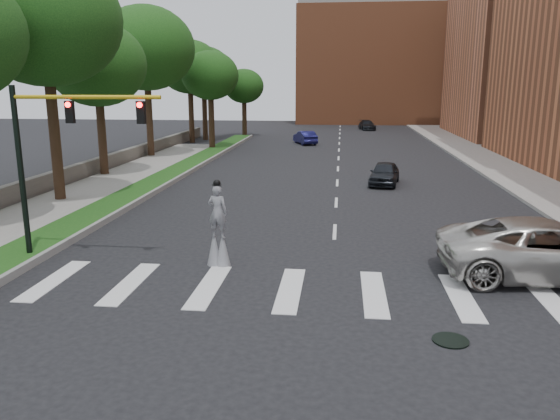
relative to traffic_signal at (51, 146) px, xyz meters
The scene contains 22 objects.
ground_plane 11.04m from the traffic_signal, 17.05° to the right, with size 160.00×160.00×0.00m, color black.
grass_median 17.56m from the traffic_signal, 95.77° to the left, with size 2.00×60.00×0.25m, color #184313.
median_curb 17.48m from the traffic_signal, 92.25° to the left, with size 0.20×60.00×0.28m, color gray.
sidewalk_left 9.37m from the traffic_signal, 123.98° to the left, with size 4.00×60.00×0.18m, color gray.
sidewalk_right 31.58m from the traffic_signal, 44.64° to the left, with size 5.00×90.00×0.18m, color gray.
stone_wall 20.64m from the traffic_signal, 110.80° to the left, with size 0.50×56.00×1.10m, color #59544C.
manhole 14.33m from the traffic_signal, 21.36° to the right, with size 0.90×0.90×0.04m, color black.
building_far 60.38m from the traffic_signal, 58.07° to the left, with size 16.00×22.00×20.00m, color #BE6946.
building_backdrop 76.80m from the traffic_signal, 78.12° to the left, with size 26.00×14.00×18.00m, color #A75934.
traffic_signal is the anchor object (origin of this frame).
stilt_performer 6.47m from the traffic_signal, ahead, with size 0.84×0.57×3.06m.
suv_crossing 17.08m from the traffic_signal, ahead, with size 3.22×6.98×1.94m, color beige.
car_near 21.37m from the traffic_signal, 52.83° to the left, with size 1.68×4.17×1.42m, color black.
car_mid 40.60m from the traffic_signal, 81.23° to the left, with size 1.48×4.24×1.40m, color #171853.
car_far 60.73m from the traffic_signal, 77.14° to the left, with size 1.82×4.47×1.30m, color black.
tree_2 11.95m from the traffic_signal, 117.98° to the left, with size 7.78×7.78×12.68m.
tree_3 19.17m from the traffic_signal, 109.25° to the left, with size 6.52×6.52×10.26m.
tree_4 28.99m from the traffic_signal, 102.97° to the left, with size 8.18×8.18×12.60m.
tree_5 40.67m from the traffic_signal, 98.67° to the left, with size 6.58×6.58×10.77m.
tree_6 34.18m from the traffic_signal, 94.14° to the left, with size 5.38×5.38×9.29m.
tree_7 47.64m from the traffic_signal, 91.99° to the left, with size 4.73×4.73×7.98m.
tree_8 43.74m from the traffic_signal, 97.16° to the left, with size 6.56×6.56×10.32m.
Camera 1 is at (0.17, -14.85, 6.24)m, focal length 35.00 mm.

